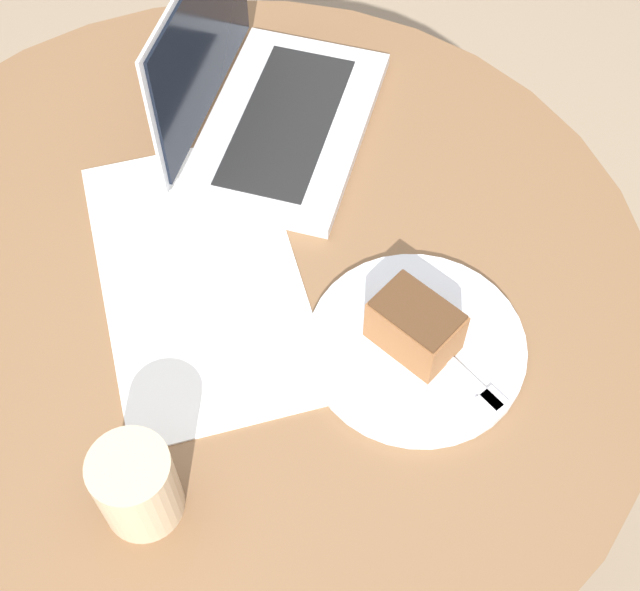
# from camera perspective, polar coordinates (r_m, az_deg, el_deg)

# --- Properties ---
(ground_plane) EXTENTS (12.00, 12.00, 0.00)m
(ground_plane) POSITION_cam_1_polar(r_m,az_deg,el_deg) (1.74, -3.76, -12.69)
(ground_plane) COLOR gray
(dining_table) EXTENTS (1.05, 1.05, 0.73)m
(dining_table) POSITION_cam_1_polar(r_m,az_deg,el_deg) (1.24, -5.15, -3.78)
(dining_table) COLOR brown
(dining_table) RESTS_ON ground_plane
(paper_document) EXTENTS (0.48, 0.43, 0.00)m
(paper_document) POSITION_cam_1_polar(r_m,az_deg,el_deg) (1.10, -7.68, 1.20)
(paper_document) COLOR white
(paper_document) RESTS_ON dining_table
(plate) EXTENTS (0.25, 0.25, 0.01)m
(plate) POSITION_cam_1_polar(r_m,az_deg,el_deg) (1.04, 6.19, -3.22)
(plate) COLOR silver
(plate) RESTS_ON dining_table
(cake_slice) EXTENTS (0.10, 0.07, 0.07)m
(cake_slice) POSITION_cam_1_polar(r_m,az_deg,el_deg) (1.00, 6.11, -1.95)
(cake_slice) COLOR brown
(cake_slice) RESTS_ON plate
(fork) EXTENTS (0.17, 0.05, 0.00)m
(fork) POSITION_cam_1_polar(r_m,az_deg,el_deg) (1.02, 8.80, -4.63)
(fork) COLOR silver
(fork) RESTS_ON plate
(coffee_glass) EXTENTS (0.08, 0.08, 0.11)m
(coffee_glass) POSITION_cam_1_polar(r_m,az_deg,el_deg) (0.92, -11.65, -11.86)
(coffee_glass) COLOR #C6AD89
(coffee_glass) RESTS_ON dining_table
(laptop) EXTENTS (0.33, 0.39, 0.24)m
(laptop) POSITION_cam_1_polar(r_m,az_deg,el_deg) (1.22, -3.65, 12.27)
(laptop) COLOR silver
(laptop) RESTS_ON dining_table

